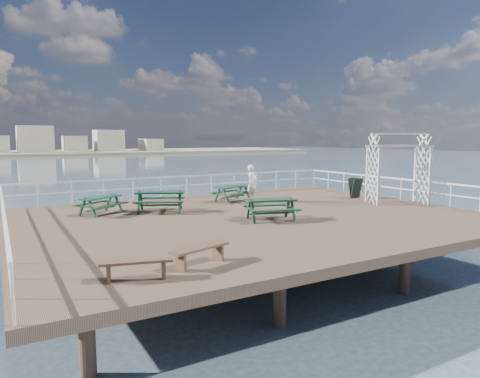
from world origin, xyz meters
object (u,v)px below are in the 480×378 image
at_px(flat_bench_near, 200,251).
at_px(person, 252,183).
at_px(flat_bench_far, 136,265).
at_px(picnic_table_c, 233,190).
at_px(trellis_arbor, 398,172).
at_px(picnic_table_b, 160,197).
at_px(picnic_table_a, 101,201).
at_px(picnic_table_d, 271,205).

height_order(flat_bench_near, person, person).
bearing_deg(flat_bench_far, picnic_table_c, 65.56).
relative_size(picnic_table_c, flat_bench_near, 1.26).
height_order(trellis_arbor, person, trellis_arbor).
relative_size(picnic_table_b, trellis_arbor, 0.75).
distance_m(picnic_table_a, picnic_table_d, 6.99).
relative_size(picnic_table_b, person, 1.39).
bearing_deg(picnic_table_d, flat_bench_near, -123.51).
bearing_deg(trellis_arbor, person, 169.49).
bearing_deg(picnic_table_a, picnic_table_d, -71.61).
xyz_separation_m(picnic_table_b, flat_bench_far, (-3.42, -8.18, -0.29)).
distance_m(picnic_table_c, picnic_table_d, 4.99).
relative_size(flat_bench_near, trellis_arbor, 0.50).
relative_size(picnic_table_c, flat_bench_far, 1.31).
xyz_separation_m(picnic_table_d, person, (1.82, 4.36, 0.32)).
distance_m(picnic_table_b, trellis_arbor, 11.17).
bearing_deg(flat_bench_near, picnic_table_d, 22.58).
bearing_deg(picnic_table_c, flat_bench_near, -138.83).
xyz_separation_m(picnic_table_b, picnic_table_d, (3.04, -3.89, -0.04)).
xyz_separation_m(picnic_table_a, person, (7.18, -0.12, 0.38)).
bearing_deg(picnic_table_a, person, -32.69).
distance_m(picnic_table_d, person, 4.74).
height_order(picnic_table_a, picnic_table_c, picnic_table_c).
bearing_deg(flat_bench_far, picnic_table_a, 97.66).
bearing_deg(flat_bench_far, picnic_table_d, 48.41).
distance_m(picnic_table_b, picnic_table_d, 4.93).
height_order(picnic_table_a, trellis_arbor, trellis_arbor).
relative_size(flat_bench_far, person, 0.89).
height_order(picnic_table_c, trellis_arbor, trellis_arbor).
height_order(flat_bench_near, flat_bench_far, flat_bench_near).
bearing_deg(flat_bench_near, flat_bench_far, 172.44).
distance_m(picnic_table_c, flat_bench_near, 10.63).
distance_m(picnic_table_a, flat_bench_near, 8.51).
relative_size(picnic_table_b, flat_bench_near, 1.50).
distance_m(trellis_arbor, person, 6.97).
xyz_separation_m(flat_bench_far, person, (8.27, 8.66, 0.57)).
bearing_deg(person, picnic_table_d, -138.33).
bearing_deg(trellis_arbor, flat_bench_far, -137.54).
bearing_deg(flat_bench_near, trellis_arbor, 2.52).
relative_size(picnic_table_b, picnic_table_d, 1.12).
distance_m(picnic_table_b, person, 4.88).
xyz_separation_m(picnic_table_b, flat_bench_near, (-1.75, -7.90, -0.28)).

